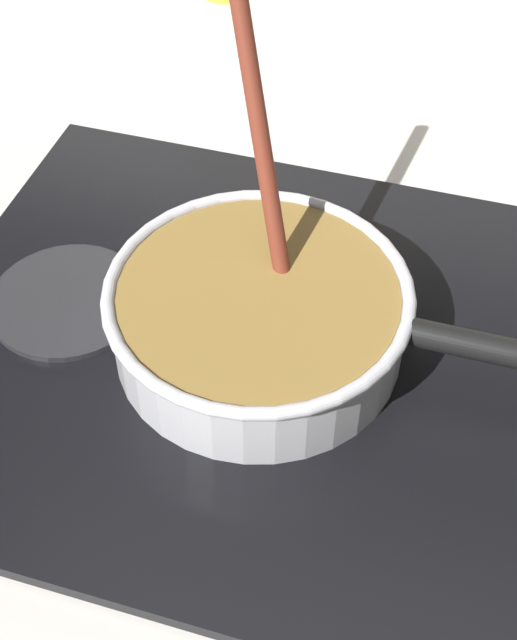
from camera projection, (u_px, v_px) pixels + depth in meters
ground at (284, 471)px, 0.69m from camera, size 2.40×1.60×0.04m
hob_plate at (258, 350)px, 0.74m from camera, size 0.56×0.48×0.01m
burner_ring at (258, 342)px, 0.73m from camera, size 0.20×0.20×0.01m
spare_burner at (68, 300)px, 0.77m from camera, size 0.14×0.14×0.01m
cooking_pan at (261, 315)px, 0.71m from camera, size 0.41×0.24×0.25m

